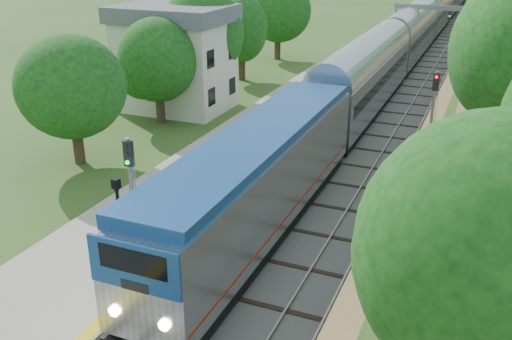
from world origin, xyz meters
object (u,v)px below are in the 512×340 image
at_px(lamppost_far, 121,234).
at_px(signal_farside, 432,113).
at_px(signal_gantry, 434,19).
at_px(signal_platform, 132,193).
at_px(station_building, 175,57).
at_px(train, 423,25).

xyz_separation_m(lamppost_far, signal_farside, (9.49, 16.05, 1.51)).
xyz_separation_m(signal_gantry, signal_platform, (-5.37, -47.22, -0.94)).
height_order(station_building, signal_platform, station_building).
relative_size(signal_gantry, lamppost_far, 2.01).
distance_m(station_building, signal_farside, 21.24).
bearing_deg(station_building, train, 69.36).
height_order(station_building, train, station_building).
relative_size(station_building, signal_farside, 1.44).
xyz_separation_m(signal_gantry, train, (-2.47, 12.17, -2.40)).
height_order(train, signal_farside, signal_farside).
bearing_deg(signal_platform, signal_farside, 59.83).
distance_m(signal_gantry, signal_platform, 47.54).
distance_m(station_building, signal_platform, 24.85).
bearing_deg(signal_farside, signal_platform, -120.17).
bearing_deg(lamppost_far, signal_platform, 45.78).
relative_size(station_building, signal_gantry, 1.02).
relative_size(station_building, signal_platform, 1.51).
relative_size(lamppost_far, signal_platform, 0.73).
bearing_deg(signal_farside, station_building, 161.96).
bearing_deg(lamppost_far, signal_gantry, 83.10).
height_order(lamppost_far, signal_farside, signal_farside).
xyz_separation_m(station_building, lamppost_far, (10.71, -22.63, -1.84)).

